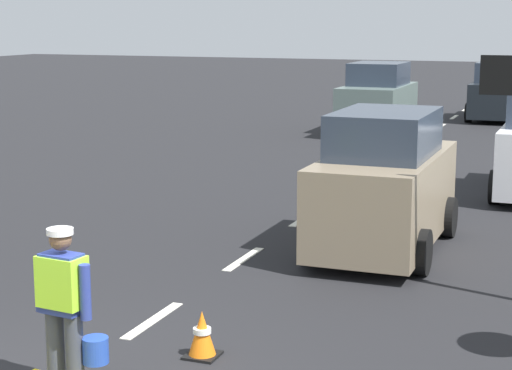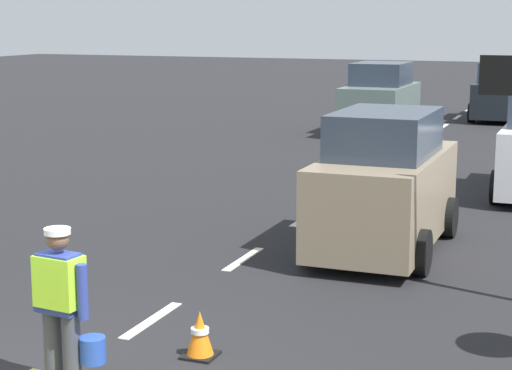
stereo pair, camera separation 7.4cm
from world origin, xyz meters
The scene contains 7 objects.
ground_plane centered at (0.00, 21.00, 0.00)m, with size 96.00×96.00×0.00m, color black.
lane_center_line centered at (0.00, 25.20, 0.00)m, with size 0.14×46.40×0.01m.
road_worker centered at (0.19, 0.54, 0.93)m, with size 0.77×0.36×1.67m.
traffic_cone_far centered at (1.05, 1.85, 0.26)m, with size 0.36×0.36×0.52m.
car_oncoming_second centered at (-1.55, 20.92, 1.05)m, with size 2.07×3.80×2.26m.
car_outgoing_ahead centered at (1.87, 7.05, 1.04)m, with size 1.89×3.93×2.24m.
car_outgoing_far centered at (1.63, 26.55, 0.97)m, with size 2.06×4.21×2.08m.
Camera 1 is at (4.92, -6.53, 3.68)m, focal length 62.20 mm.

